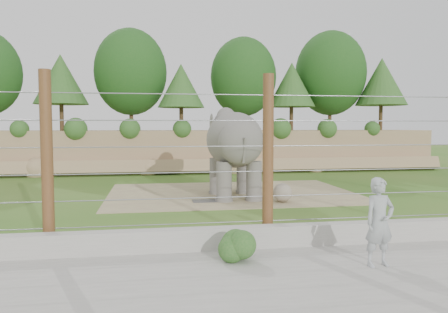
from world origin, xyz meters
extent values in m
plane|color=#336B1C|center=(0.00, 0.00, 0.00)|extent=(90.00, 90.00, 0.00)
cube|color=#A0815C|center=(0.00, 13.00, 1.25)|extent=(30.00, 4.00, 2.50)
cube|color=#A0815C|center=(0.00, 10.70, 0.35)|extent=(30.00, 1.37, 1.07)
cylinder|color=#3F2B19|center=(-8.00, 12.50, 3.29)|extent=(0.24, 0.24, 1.58)
sphere|color=#144816|center=(-8.00, 12.50, 5.42)|extent=(3.60, 3.60, 3.60)
cylinder|color=#3F2B19|center=(-4.00, 13.00, 3.46)|extent=(0.24, 0.24, 1.92)
sphere|color=#144816|center=(-4.00, 13.00, 6.07)|extent=(4.40, 4.40, 4.40)
cylinder|color=#3F2B19|center=(-1.00, 11.80, 3.20)|extent=(0.24, 0.24, 1.40)
sphere|color=#144816|center=(-1.00, 11.80, 5.10)|extent=(3.20, 3.20, 3.20)
cylinder|color=#3F2B19|center=(3.00, 12.80, 3.41)|extent=(0.24, 0.24, 1.82)
sphere|color=#144816|center=(3.00, 12.80, 5.88)|extent=(4.16, 4.16, 4.16)
cylinder|color=#3F2B19|center=(6.00, 12.20, 3.25)|extent=(0.24, 0.24, 1.50)
sphere|color=#144816|center=(6.00, 12.20, 5.29)|extent=(3.44, 3.44, 3.44)
cylinder|color=#3F2B19|center=(9.00, 13.20, 3.51)|extent=(0.24, 0.24, 2.03)
sphere|color=#144816|center=(9.00, 13.20, 6.27)|extent=(4.64, 4.64, 4.64)
cylinder|color=#3F2B19|center=(12.00, 12.00, 3.32)|extent=(0.24, 0.24, 1.64)
sphere|color=#144816|center=(12.00, 12.00, 5.55)|extent=(3.76, 3.76, 3.76)
cube|color=#927B5F|center=(0.50, 3.00, 0.01)|extent=(10.00, 7.00, 0.02)
cube|color=#262628|center=(-0.79, 1.19, 0.04)|extent=(1.00, 0.60, 0.03)
sphere|color=gray|center=(1.91, 0.56, 0.36)|extent=(0.69, 0.69, 0.69)
cube|color=#9D9A92|center=(0.00, -5.00, 0.25)|extent=(26.00, 0.35, 0.50)
cube|color=#9D9A92|center=(0.00, -7.00, 0.01)|extent=(26.00, 4.00, 0.01)
cylinder|color=#51321B|center=(-5.00, -4.50, 2.00)|extent=(0.26, 0.26, 4.00)
cylinder|color=#51321B|center=(0.00, -4.50, 2.00)|extent=(0.26, 0.26, 4.00)
cylinder|color=gray|center=(0.00, -4.50, 0.50)|extent=(20.00, 0.02, 0.02)
cylinder|color=gray|center=(0.00, -4.50, 1.10)|extent=(20.00, 0.02, 0.02)
cylinder|color=gray|center=(0.00, -4.50, 1.70)|extent=(20.00, 0.02, 0.02)
cylinder|color=gray|center=(0.00, -4.50, 2.30)|extent=(20.00, 0.02, 0.02)
cylinder|color=gray|center=(0.00, -4.50, 2.90)|extent=(20.00, 0.02, 0.02)
cylinder|color=gray|center=(0.00, -4.50, 3.50)|extent=(20.00, 0.02, 0.02)
sphere|color=#265C20|center=(-1.00, -5.80, 0.32)|extent=(0.63, 0.63, 0.63)
imported|color=silver|center=(1.67, -6.69, 0.89)|extent=(0.70, 0.51, 1.76)
camera|label=1|loc=(-2.70, -14.54, 2.77)|focal=35.00mm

